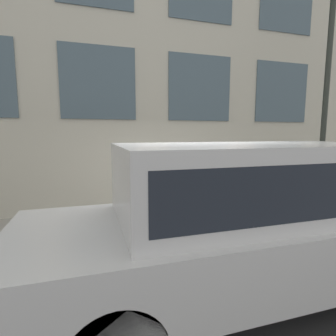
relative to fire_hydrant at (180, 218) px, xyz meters
The scene contains 7 objects.
ground_plane 0.73m from the fire_hydrant, behind, with size 80.00×80.00×0.00m, color #2D2D30.
sidewalk 1.01m from the fire_hydrant, ahead, with size 2.71×60.00×0.16m.
building_facade 4.54m from the fire_hydrant, ahead, with size 0.33×40.00×8.86m.
fire_hydrant is the anchor object (origin of this frame).
person 0.69m from the fire_hydrant, 47.97° to the left, with size 0.36×0.24×1.48m.
parked_truck_silver_near 1.81m from the fire_hydrant, 169.49° to the right, with size 1.85×5.38×1.98m.
street_lamp 5.24m from the fire_hydrant, 83.09° to the right, with size 0.36×0.36×6.72m.
Camera 1 is at (-3.93, 1.60, 2.11)m, focal length 28.00 mm.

